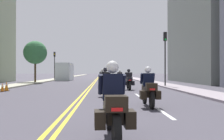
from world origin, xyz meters
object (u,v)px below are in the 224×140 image
Objects in this scene: motorcycle_2 at (105,85)px; motorcycle_3 at (129,81)px; motorcycle_0 at (113,108)px; traffic_cone_0 at (7,86)px; motorcycle_4 at (102,79)px; traffic_light_near at (165,49)px; motorcycle_1 at (148,90)px; motorcycle_5 at (120,78)px; traffic_cone_2 at (2,87)px; street_tree_0 at (35,53)px; traffic_light_far at (55,61)px; parked_truck at (65,73)px.

motorcycle_2 is 0.95× the size of motorcycle_3.
traffic_cone_0 is (-7.16, 12.95, -0.30)m from motorcycle_0.
motorcycle_4 is 0.43× the size of traffic_light_near.
traffic_light_near is at bearing 58.34° from motorcycle_2.
motorcycle_1 is 0.95× the size of motorcycle_3.
motorcycle_0 is 3.06× the size of traffic_cone_0.
traffic_cone_2 is (-8.93, -11.08, -0.33)m from motorcycle_5.
traffic_cone_2 is 0.12× the size of street_tree_0.
motorcycle_5 is at bearing 89.56° from motorcycle_1.
motorcycle_5 is (1.75, 23.37, -0.00)m from motorcycle_0.
motorcycle_5 reaches higher than motorcycle_3.
traffic_light_near reaches higher than motorcycle_4.
street_tree_0 is (-0.48, -9.75, 0.56)m from traffic_light_far.
motorcycle_2 is at bearing -73.12° from traffic_light_far.
motorcycle_0 is at bearing -91.47° from motorcycle_5.
motorcycle_4 is 8.98m from traffic_cone_0.
traffic_light_far is at bearing 126.34° from traffic_light_near.
traffic_light_far is (-10.01, 21.69, 2.58)m from motorcycle_3.
motorcycle_5 is 3.61× the size of traffic_cone_2.
motorcycle_5 is (-0.07, 9.35, -0.01)m from motorcycle_3.
motorcycle_5 reaches higher than traffic_cone_0.
traffic_light_far is at bearing 177.04° from parked_truck.
traffic_light_far is 0.72× the size of parked_truck.
motorcycle_3 reaches higher than traffic_cone_2.
traffic_cone_0 is 22.69m from parked_truck.
motorcycle_1 is 0.42× the size of street_tree_0.
motorcycle_1 is 3.49× the size of traffic_cone_2.
parked_truck is at bearing 88.06° from traffic_cone_2.
street_tree_0 reaches higher than traffic_light_near.
motorcycle_4 is 3.06× the size of traffic_cone_0.
traffic_light_far is at bearing 107.52° from motorcycle_1.
street_tree_0 is at bearing 105.37° from motorcycle_0.
motorcycle_4 is 5.09m from motorcycle_5.
traffic_cone_2 is (-7.18, 12.29, -0.33)m from motorcycle_0.
motorcycle_1 is 0.34× the size of parked_truck.
traffic_cone_0 is at bearing -83.33° from street_tree_0.
motorcycle_1 is 18.71m from motorcycle_5.
parked_truck is at bearing 97.06° from motorcycle_0.
motorcycle_5 is 11.19m from street_tree_0.
motorcycle_3 is 1.01× the size of motorcycle_5.
traffic_cone_0 is at bearing 115.80° from motorcycle_0.
traffic_light_near is at bearing -57.30° from parked_truck.
motorcycle_2 is at bearing 87.29° from motorcycle_0.
parked_truck reaches higher than traffic_cone_2.
motorcycle_2 is 9.77m from motorcycle_4.
parked_truck is at bearing 110.90° from motorcycle_3.
traffic_cone_0 is (-7.09, 4.04, -0.30)m from motorcycle_2.
traffic_cone_2 is at bearing -159.04° from traffic_light_near.
motorcycle_0 is 18.69m from motorcycle_4.
motorcycle_4 is at bearing 39.67° from traffic_cone_0.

